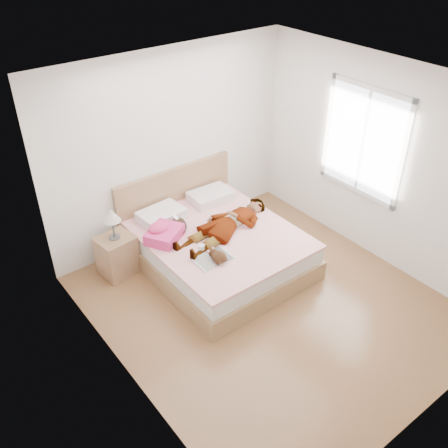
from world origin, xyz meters
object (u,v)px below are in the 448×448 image
at_px(phone, 175,217).
at_px(bed, 215,245).
at_px(towel, 163,233).
at_px(nightstand, 117,252).
at_px(woman, 226,222).
at_px(magazine, 213,259).
at_px(coffee_mug, 201,248).
at_px(plush_toy, 218,256).

distance_m(phone, bed, 0.65).
xyz_separation_m(bed, towel, (-0.62, 0.23, 0.33)).
height_order(phone, nightstand, nightstand).
distance_m(woman, magazine, 0.66).
height_order(coffee_mug, nightstand, nightstand).
relative_size(towel, nightstand, 0.60).
distance_m(coffee_mug, nightstand, 1.14).
bearing_deg(phone, woman, -49.60).
xyz_separation_m(bed, magazine, (-0.38, -0.47, 0.24)).
relative_size(magazine, nightstand, 0.47).
bearing_deg(coffee_mug, magazine, -86.32).
xyz_separation_m(magazine, nightstand, (-0.72, 1.07, -0.21)).
relative_size(woman, phone, 16.57).
height_order(magazine, nightstand, nightstand).
height_order(bed, plush_toy, bed).
height_order(woman, towel, towel).
bearing_deg(towel, plush_toy, -71.11).
relative_size(phone, coffee_mug, 0.76).
height_order(phone, magazine, phone).
bearing_deg(magazine, bed, 51.01).
distance_m(phone, coffee_mug, 0.61).
height_order(woman, phone, woman).
bearing_deg(bed, coffee_mug, -146.85).
distance_m(magazine, plush_toy, 0.09).
distance_m(phone, magazine, 0.83).
distance_m(magazine, coffee_mug, 0.22).
bearing_deg(bed, phone, 137.68).
bearing_deg(magazine, plush_toy, -72.15).
height_order(bed, towel, bed).
bearing_deg(magazine, towel, 108.99).
xyz_separation_m(magazine, plush_toy, (0.02, -0.07, 0.06)).
relative_size(phone, nightstand, 0.10).
relative_size(bed, magazine, 4.72).
relative_size(woman, plush_toy, 5.79).
bearing_deg(phone, plush_toy, -100.24).
bearing_deg(coffee_mug, bed, 33.15).
distance_m(coffee_mug, plush_toy, 0.28).
distance_m(plush_toy, nightstand, 1.38).
distance_m(towel, coffee_mug, 0.54).
bearing_deg(bed, magazine, -128.99).
xyz_separation_m(phone, plush_toy, (0.01, -0.88, -0.10)).
relative_size(magazine, plush_toy, 1.67).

